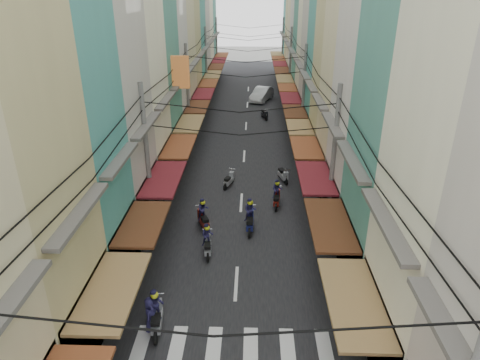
% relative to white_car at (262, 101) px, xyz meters
% --- Properties ---
extents(ground, '(160.00, 160.00, 0.00)m').
position_rel_white_car_xyz_m(ground, '(-1.65, -32.01, 0.00)').
color(ground, slate).
rests_on(ground, ground).
extents(road, '(10.00, 80.00, 0.02)m').
position_rel_white_car_xyz_m(road, '(-1.65, -12.01, 0.01)').
color(road, black).
rests_on(road, ground).
extents(sidewalk_left, '(3.00, 80.00, 0.06)m').
position_rel_white_car_xyz_m(sidewalk_left, '(-8.15, -12.01, 0.03)').
color(sidewalk_left, slate).
rests_on(sidewalk_left, ground).
extents(sidewalk_right, '(3.00, 80.00, 0.06)m').
position_rel_white_car_xyz_m(sidewalk_right, '(4.85, -12.01, 0.03)').
color(sidewalk_right, slate).
rests_on(sidewalk_right, ground).
extents(crosswalk, '(7.55, 2.40, 0.01)m').
position_rel_white_car_xyz_m(crosswalk, '(-1.65, -38.01, 0.03)').
color(crosswalk, silver).
rests_on(crosswalk, ground).
extents(building_row_left, '(7.80, 67.67, 23.70)m').
position_rel_white_car_xyz_m(building_row_left, '(-9.57, -15.44, 9.78)').
color(building_row_left, beige).
rests_on(building_row_left, ground).
extents(building_row_right, '(7.80, 68.98, 22.59)m').
position_rel_white_car_xyz_m(building_row_right, '(6.27, -15.56, 9.41)').
color(building_row_right, teal).
rests_on(building_row_right, ground).
extents(utility_poles, '(10.20, 66.13, 8.20)m').
position_rel_white_car_xyz_m(utility_poles, '(-1.65, -16.99, 6.59)').
color(utility_poles, slate).
rests_on(utility_poles, ground).
extents(white_car, '(5.87, 3.78, 1.93)m').
position_rel_white_car_xyz_m(white_car, '(0.00, 0.00, 0.00)').
color(white_car, silver).
rests_on(white_car, ground).
extents(bicycle, '(1.55, 0.87, 1.00)m').
position_rel_white_car_xyz_m(bicycle, '(4.65, -31.89, 0.00)').
color(bicycle, black).
rests_on(bicycle, ground).
extents(moving_scooters, '(6.26, 31.41, 1.97)m').
position_rel_white_car_xyz_m(moving_scooters, '(-2.02, -28.11, 0.55)').
color(moving_scooters, black).
rests_on(moving_scooters, ground).
extents(parked_scooters, '(12.60, 13.17, 0.97)m').
position_rel_white_car_xyz_m(parked_scooters, '(1.87, -36.06, 0.46)').
color(parked_scooters, black).
rests_on(parked_scooters, ground).
extents(pedestrians, '(12.08, 24.47, 2.23)m').
position_rel_white_car_xyz_m(pedestrians, '(-5.63, -28.87, 1.05)').
color(pedestrians, black).
rests_on(pedestrians, ground).
extents(market_umbrella, '(2.15, 2.15, 2.27)m').
position_rel_white_car_xyz_m(market_umbrella, '(4.86, -36.08, 2.00)').
color(market_umbrella, '#B2B2B7').
rests_on(market_umbrella, ground).
extents(traffic_sign, '(0.10, 0.63, 2.86)m').
position_rel_white_car_xyz_m(traffic_sign, '(4.12, -34.19, 2.08)').
color(traffic_sign, slate).
rests_on(traffic_sign, ground).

